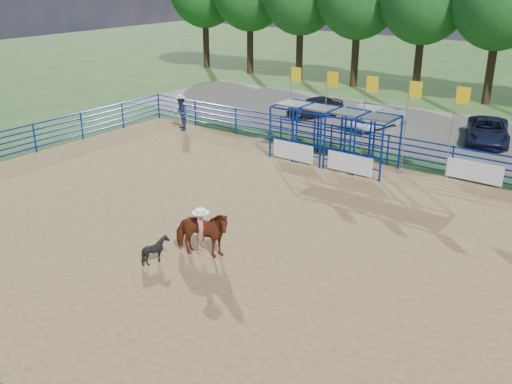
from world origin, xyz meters
TOP-DOWN VIEW (x-y plane):
  - ground at (0.00, 0.00)m, footprint 120.00×120.00m
  - arena_dirt at (0.00, 0.00)m, footprint 30.00×20.00m
  - gravel_strip at (0.00, 17.00)m, footprint 40.00×10.00m
  - horse_and_rider at (-0.99, -1.94)m, footprint 2.11×1.50m
  - calf at (-1.89, -3.10)m, footprint 1.04×1.01m
  - spectator_cowboy at (-11.98, 8.79)m, footprint 1.16×1.17m
  - car_a at (-7.51, 16.03)m, footprint 2.82×3.94m
  - car_b at (-3.36, 15.89)m, footprint 2.22×4.44m
  - car_c at (2.68, 16.64)m, footprint 3.25×4.94m
  - perimeter_fence at (0.00, 0.00)m, footprint 30.10×20.10m
  - chute_assembly at (-1.90, 8.84)m, footprint 19.32×2.41m

SIDE VIEW (x-z plane):
  - ground at x=0.00m, z-range 0.00..0.00m
  - gravel_strip at x=0.00m, z-range 0.00..0.01m
  - arena_dirt at x=0.00m, z-range 0.00..0.02m
  - calf at x=-1.89m, z-range 0.02..0.89m
  - car_a at x=-7.51m, z-range 0.01..1.26m
  - car_c at x=2.68m, z-range 0.01..1.27m
  - car_b at x=-3.36m, z-range 0.01..1.41m
  - perimeter_fence at x=0.00m, z-range 0.00..1.50m
  - horse_and_rider at x=-0.99m, z-range -0.24..2.02m
  - spectator_cowboy at x=-11.98m, z-range 0.02..1.98m
  - chute_assembly at x=-1.90m, z-range -0.84..3.36m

